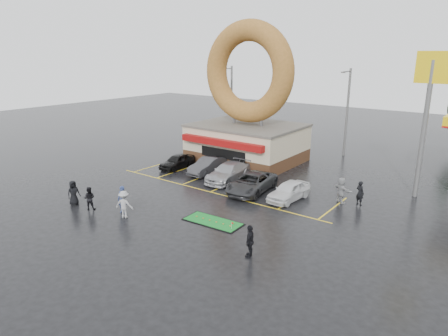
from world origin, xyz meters
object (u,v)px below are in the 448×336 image
Objects in this scene: dumpster at (205,149)px; putting_green at (213,222)px; streetlight_mid at (347,110)px; shell_sign at (428,98)px; donut_shop at (247,117)px; car_white at (289,191)px; car_silver at (228,172)px; car_black at (177,161)px; streetlight_left at (231,102)px; person_blue at (123,200)px; car_dgrey at (209,166)px; person_cameraman at (250,241)px; car_grey at (252,183)px.

dumpster is 17.83m from putting_green.
shell_sign is at bearing -44.73° from streetlight_mid.
donut_shop is 12.06m from car_white.
car_silver reaches higher than dumpster.
car_silver is at bearing -3.30° from car_black.
car_black is (-19.68, -5.24, -6.71)m from shell_sign.
streetlight_left is at bearing 121.06° from car_silver.
putting_green is (-0.23, -21.93, -4.75)m from streetlight_mid.
streetlight_mid is 15.60m from car_silver.
car_black is 13.04m from putting_green.
putting_green is (5.85, 2.42, -0.91)m from person_blue.
shell_sign is 16.07m from car_silver.
donut_shop reaches higher than dumpster.
car_dgrey is 1.08× the size of car_white.
person_cameraman is at bearing -44.66° from dumpster.
streetlight_left is at bearing 124.61° from car_grey.
streetlight_left is (-23.00, 7.92, -2.60)m from shell_sign.
person_blue is (1.18, -10.64, 0.21)m from car_dgrey.
streetlight_mid is 2.19× the size of car_white.
car_white is 15.31m from dumpster.
person_cameraman reaches higher than car_black.
person_blue is (4.60, -10.19, 0.28)m from car_black.
car_white is at bearing -3.42° from car_grey.
person_blue is (-6.08, -24.35, -3.84)m from streetlight_mid.
car_dgrey is 10.70m from person_blue.
person_cameraman is at bearing -52.06° from streetlight_left.
donut_shop is 6.30m from dumpster.
shell_sign is 22.52m from person_blue.
dumpster is (-5.89, 15.82, -0.29)m from person_blue.
car_black is at bearing -75.86° from streetlight_left.
dumpster is (-16.11, 15.74, -0.26)m from person_cameraman.
person_cameraman is at bearing -107.59° from shell_sign.
car_dgrey is 2.74m from car_silver.
car_dgrey is (-16.26, -4.80, -6.65)m from shell_sign.
streetlight_left reaches higher than car_grey.
car_grey is (9.25, -1.37, 0.07)m from car_black.
person_cameraman is (11.14, -16.32, -3.56)m from donut_shop.
shell_sign reaches higher than dumpster.
person_cameraman is at bearing -42.64° from car_dgrey.
shell_sign is 22.03m from dumpster.
shell_sign is 5.62× the size of person_blue.
donut_shop is 1.50× the size of streetlight_left.
car_grey reaches higher than car_black.
person_cameraman is at bearing -52.76° from car_silver.
car_grey is at bearing -147.62° from shell_sign.
streetlight_left reaches higher than putting_green.
car_dgrey is 7.01m from dumpster.
person_blue is (-4.64, -8.81, 0.21)m from car_grey.
streetlight_mid reaches higher than car_silver.
car_dgrey is at bearing -62.07° from streetlight_left.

